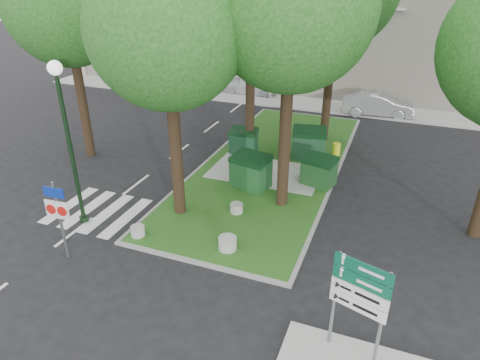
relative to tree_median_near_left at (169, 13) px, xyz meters
The scene contains 20 objects.
ground 7.88m from the tree_median_near_left, 61.12° to the right, with size 120.00×120.00×0.00m, color black.
median_island 9.27m from the tree_median_near_left, 70.64° to the left, with size 6.00×16.00×0.12m, color #1D4814.
median_kerb 9.28m from the tree_median_near_left, 70.64° to the left, with size 6.30×16.30×0.10m, color gray.
building_sidewalk 17.57m from the tree_median_near_left, 84.94° to the left, with size 42.00×3.00×0.12m, color #999993.
zebra_crossing 7.75m from the tree_median_near_left, 155.64° to the right, with size 5.00×3.00×0.01m, color silver.
tree_median_near_left is the anchor object (origin of this frame).
tree_median_mid 6.53m from the tree_median_near_left, 85.60° to the left, with size 4.80×4.80×9.99m.
dumpster_a 9.10m from the tree_median_near_left, 88.65° to the left, with size 1.43×1.06×1.27m.
dumpster_b 7.31m from the tree_median_near_left, 58.84° to the left, with size 1.80×1.45×1.48m.
dumpster_c 10.01m from the tree_median_near_left, 63.98° to the left, with size 1.81×1.42×1.51m.
dumpster_d 8.94m from the tree_median_near_left, 43.29° to the left, with size 1.59×1.29×1.30m.
bollard_left 7.35m from the tree_median_near_left, 108.49° to the right, with size 0.50×0.50×0.36m, color #A5A6A0.
bollard_right 7.62m from the tree_median_near_left, 32.89° to the right, with size 0.62×0.62×0.44m, color #A1A19C.
bollard_mid 7.32m from the tree_median_near_left, 18.59° to the left, with size 0.51×0.51×0.36m, color gray.
litter_bin 11.16m from the tree_median_near_left, 58.40° to the left, with size 0.38×0.38×0.67m, color yellow.
street_lamp 5.14m from the tree_median_near_left, 150.33° to the right, with size 0.48×0.48×5.98m.
traffic_sign_pole 7.09m from the tree_median_near_left, 120.27° to the right, with size 0.84×0.10×2.80m.
directional_sign 9.96m from the tree_median_near_left, 32.90° to the right, with size 1.33×0.46×2.77m.
car_white 18.50m from the tree_median_near_left, 101.45° to the left, with size 1.72×4.27×1.46m, color silver.
car_silver 17.54m from the tree_median_near_left, 68.72° to the left, with size 1.53×4.38×1.44m, color #9DA0A4.
Camera 1 is at (5.78, -9.95, 8.69)m, focal length 32.00 mm.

